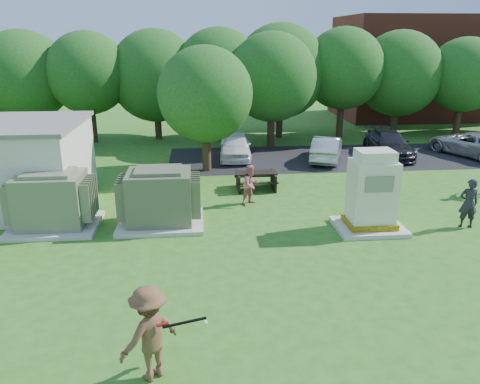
{
  "coord_description": "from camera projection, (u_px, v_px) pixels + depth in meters",
  "views": [
    {
      "loc": [
        -1.38,
        -11.28,
        6.41
      ],
      "look_at": [
        0.0,
        4.0,
        1.3
      ],
      "focal_mm": 35.0,
      "sensor_mm": 36.0,
      "label": 1
    }
  ],
  "objects": [
    {
      "name": "car_silver_a",
      "position": [
        327.0,
        148.0,
        25.27
      ],
      "size": [
        2.71,
        4.26,
        1.33
      ],
      "primitive_type": "imported",
      "rotation": [
        0.0,
        0.0,
        2.79
      ],
      "color": "#A8A8AD",
      "rests_on": "ground"
    },
    {
      "name": "picnic_table",
      "position": [
        256.0,
        179.0,
        20.52
      ],
      "size": [
        1.81,
        1.36,
        0.77
      ],
      "color": "black",
      "rests_on": "ground"
    },
    {
      "name": "person_by_generator",
      "position": [
        469.0,
        203.0,
        16.3
      ],
      "size": [
        0.71,
        0.53,
        1.78
      ],
      "primitive_type": "imported",
      "rotation": [
        0.0,
        0.0,
        2.96
      ],
      "color": "black",
      "rests_on": "ground"
    },
    {
      "name": "tree_row",
      "position": [
        247.0,
        75.0,
        29.12
      ],
      "size": [
        41.3,
        13.3,
        7.3
      ],
      "color": "#47301E",
      "rests_on": "ground"
    },
    {
      "name": "transformer_left",
      "position": [
        52.0,
        202.0,
        16.19
      ],
      "size": [
        3.0,
        2.4,
        2.07
      ],
      "color": "beige",
      "rests_on": "ground"
    },
    {
      "name": "batting_equipment",
      "position": [
        184.0,
        323.0,
        8.85
      ],
      "size": [
        0.96,
        0.53,
        0.32
      ],
      "color": "black",
      "rests_on": "ground"
    },
    {
      "name": "batter",
      "position": [
        149.0,
        333.0,
        8.98
      ],
      "size": [
        1.46,
        1.37,
        1.98
      ],
      "primitive_type": "imported",
      "rotation": [
        0.0,
        0.0,
        3.82
      ],
      "color": "brown",
      "rests_on": "ground"
    },
    {
      "name": "car_dark",
      "position": [
        388.0,
        144.0,
        26.22
      ],
      "size": [
        2.28,
        4.87,
        1.37
      ],
      "primitive_type": "imported",
      "rotation": [
        0.0,
        0.0,
        -0.08
      ],
      "color": "black",
      "rests_on": "ground"
    },
    {
      "name": "car_silver_b",
      "position": [
        470.0,
        144.0,
        26.38
      ],
      "size": [
        3.97,
        5.33,
        1.35
      ],
      "primitive_type": "imported",
      "rotation": [
        0.0,
        0.0,
        3.55
      ],
      "color": "#ADADB2",
      "rests_on": "ground"
    },
    {
      "name": "person_at_picnic",
      "position": [
        251.0,
        185.0,
        18.61
      ],
      "size": [
        0.99,
        0.96,
        1.61
      ],
      "primitive_type": "imported",
      "rotation": [
        0.0,
        0.0,
        0.64
      ],
      "color": "#C2676D",
      "rests_on": "ground"
    },
    {
      "name": "parking_strip",
      "position": [
        349.0,
        157.0,
        26.15
      ],
      "size": [
        20.0,
        6.0,
        0.01
      ],
      "primitive_type": "cube",
      "color": "#232326",
      "rests_on": "ground"
    },
    {
      "name": "ground",
      "position": [
        253.0,
        283.0,
        12.8
      ],
      "size": [
        120.0,
        120.0,
        0.0
      ],
      "primitive_type": "plane",
      "color": "#2D6619",
      "rests_on": "ground"
    },
    {
      "name": "car_white",
      "position": [
        235.0,
        146.0,
        25.71
      ],
      "size": [
        1.93,
        4.21,
        1.4
      ],
      "primitive_type": "imported",
      "rotation": [
        0.0,
        0.0,
        -0.07
      ],
      "color": "white",
      "rests_on": "ground"
    },
    {
      "name": "brick_building",
      "position": [
        432.0,
        67.0,
        38.58
      ],
      "size": [
        15.0,
        8.0,
        8.0
      ],
      "primitive_type": "cube",
      "color": "maroon",
      "rests_on": "ground"
    },
    {
      "name": "transformer_right",
      "position": [
        160.0,
        199.0,
        16.51
      ],
      "size": [
        3.0,
        2.4,
        2.07
      ],
      "color": "beige",
      "rests_on": "ground"
    },
    {
      "name": "generator_cabinet",
      "position": [
        372.0,
        196.0,
        16.0
      ],
      "size": [
        2.32,
        1.9,
        2.83
      ],
      "color": "beige",
      "rests_on": "ground"
    }
  ]
}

